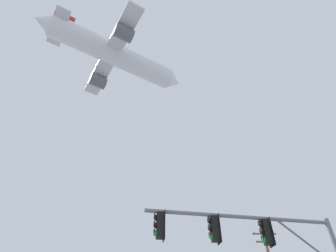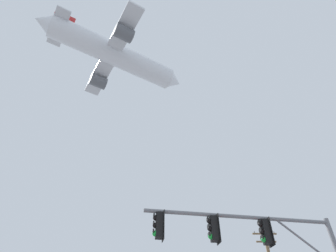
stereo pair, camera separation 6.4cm
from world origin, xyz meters
TOP-DOWN VIEW (x-y plane):
  - signal_pole_near at (2.94, 7.44)m, footprint 7.44×1.34m
  - airplane at (-8.48, 23.16)m, footprint 22.15×17.10m

SIDE VIEW (x-z plane):
  - signal_pole_near at x=2.94m, z-range 1.60..7.18m
  - airplane at x=-8.48m, z-range 33.80..40.32m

